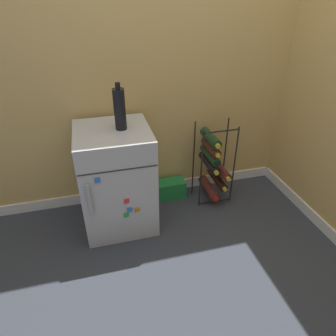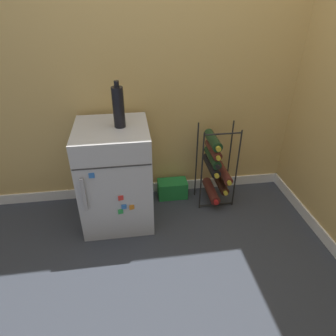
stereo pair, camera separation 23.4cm
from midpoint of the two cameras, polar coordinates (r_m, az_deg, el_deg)
name	(u,v)px [view 2 (the right image)]	position (r m, az deg, el deg)	size (l,w,h in m)	color
ground_plane	(185,234)	(2.33, 6.26, -12.53)	(14.00, 14.00, 0.00)	#333842
wall_back	(174,47)	(2.33, 4.23, 22.05)	(6.99, 0.07, 2.50)	tan
mini_fridge	(116,175)	(2.27, -7.06, -1.50)	(0.52, 0.55, 0.78)	#B7BABF
wine_rack	(215,167)	(2.51, 11.59, 0.06)	(0.30, 0.33, 0.70)	black
soda_box	(172,189)	(2.65, 3.38, -4.05)	(0.25, 0.14, 0.16)	#1E7F38
fridge_top_bottle	(118,107)	(2.04, -6.13, 11.43)	(0.08, 0.08, 0.31)	black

